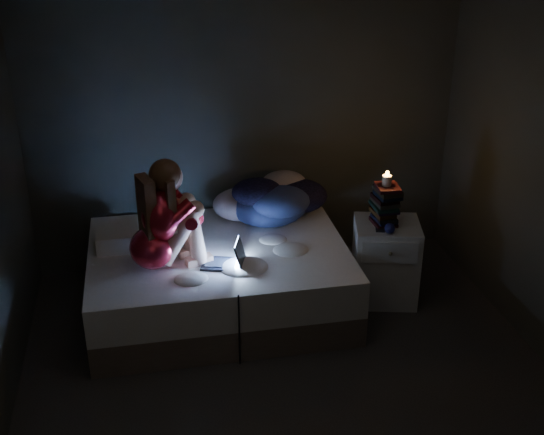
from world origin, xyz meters
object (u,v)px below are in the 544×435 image
object	(u,v)px
woman	(150,218)
phone	(383,229)
laptop	(222,252)
bed	(219,278)
candle	(387,180)
nightstand	(385,261)

from	to	relation	value
woman	phone	size ratio (longest dim) A/B	5.87
phone	laptop	bearing A→B (deg)	-172.66
bed	phone	xyz separation A→B (m)	(1.25, -0.18, 0.40)
laptop	candle	size ratio (longest dim) A/B	3.80
laptop	nightstand	xyz separation A→B (m)	(1.32, 0.18, -0.31)
bed	woman	distance (m)	0.87
woman	laptop	distance (m)	0.58
bed	candle	world-z (taller)	candle
laptop	nightstand	size ratio (longest dim) A/B	0.46
candle	laptop	bearing A→B (deg)	-171.60
woman	candle	size ratio (longest dim) A/B	10.27
laptop	candle	xyz separation A→B (m)	(1.28, 0.19, 0.38)
bed	phone	size ratio (longest dim) A/B	13.91
phone	bed	bearing A→B (deg)	174.48
woman	phone	distance (m)	1.76
candle	phone	size ratio (longest dim) A/B	0.57
nightstand	phone	size ratio (longest dim) A/B	4.73
nightstand	candle	size ratio (longest dim) A/B	8.28
bed	candle	distance (m)	1.49
woman	candle	world-z (taller)	woman
nightstand	phone	world-z (taller)	phone
woman	nightstand	xyz separation A→B (m)	(1.81, 0.14, -0.62)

